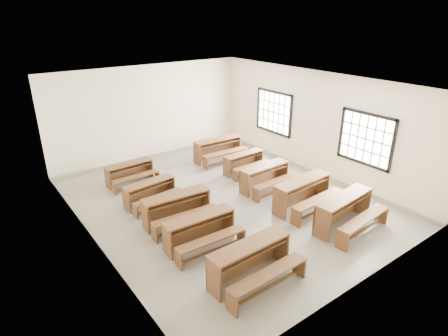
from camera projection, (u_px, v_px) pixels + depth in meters
room at (227, 125)px, 9.41m from camera, size 8.50×8.50×3.20m
desk_set_0 at (251, 260)px, 7.08m from camera, size 1.75×0.93×0.78m
desk_set_1 at (201, 229)px, 8.15m from camera, size 1.63×0.89×0.72m
desk_set_2 at (177, 207)px, 9.04m from camera, size 1.72×0.97×0.75m
desk_set_3 at (150, 191)px, 9.96m from camera, size 1.48×0.87×0.64m
desk_set_4 at (130, 172)px, 11.16m from camera, size 1.45×0.79×0.64m
desk_set_5 at (345, 210)px, 8.84m from camera, size 1.84×1.08×0.80m
desk_set_6 at (304, 192)px, 9.73m from camera, size 1.82×1.02×0.80m
desk_set_7 at (266, 175)px, 10.80m from camera, size 1.61×0.86×0.71m
desk_set_8 at (244, 161)px, 11.95m from camera, size 1.41×0.75×0.63m
desk_set_9 at (218, 148)px, 12.89m from camera, size 1.73×0.95×0.76m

